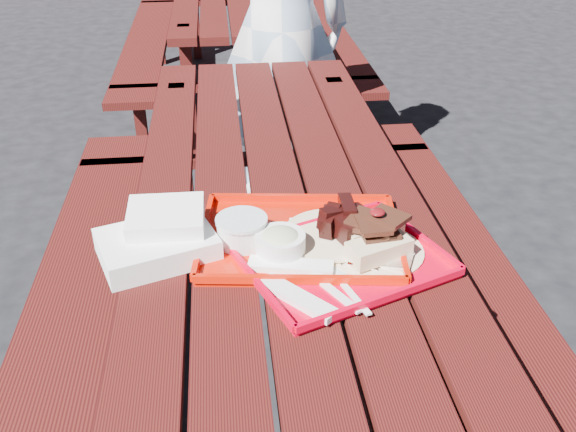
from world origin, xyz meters
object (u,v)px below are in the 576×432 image
Objects in this scene: person at (280,25)px; picnic_table_far at (238,15)px; near_tray at (338,249)px; far_tray at (297,236)px; picnic_table_near at (282,271)px.

picnic_table_far is at bearing -81.49° from person.
near_tray is 1.65m from person.
near_tray is 0.11m from far_tray.
person is at bearing 85.65° from far_tray.
person is (0.12, 1.58, 0.07)m from far_tray.
picnic_table_near is at bearing 96.69° from far_tray.
picnic_table_near is 0.27m from far_tray.
picnic_table_near is 1.45m from person.
person is at bearing -84.28° from picnic_table_far.
picnic_table_far is (0.00, 2.80, 0.00)m from picnic_table_near.
person is (0.04, 1.65, 0.06)m from near_tray.
person reaches higher than picnic_table_far.
person reaches higher than near_tray.
picnic_table_near is 0.34m from near_tray.
picnic_table_near is 1.42× the size of person.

